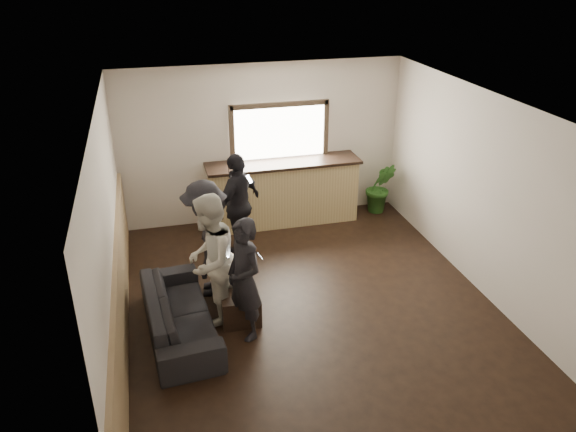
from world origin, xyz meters
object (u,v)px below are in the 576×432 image
object	(u,v)px
potted_plant	(380,187)
person_a	(244,280)
coffee_table	(238,298)
cup_a	(227,277)
person_b	(210,261)
person_c	(206,239)
sofa	(179,313)
cup_b	(245,286)
bar_counter	(283,188)
person_d	(239,205)

from	to	relation	value
potted_plant	person_a	distance (m)	4.38
coffee_table	cup_a	xyz separation A→B (m)	(-0.11, 0.19, 0.25)
potted_plant	person_b	world-z (taller)	person_b
person_a	person_c	world-z (taller)	person_c
person_a	person_c	bearing A→B (deg)	173.84
sofa	person_c	bearing A→B (deg)	-33.47
cup_a	person_c	size ratio (longest dim) A/B	0.08
coffee_table	cup_b	world-z (taller)	cup_b
bar_counter	coffee_table	size ratio (longest dim) A/B	2.99
person_a	cup_b	bearing A→B (deg)	148.33
cup_b	person_b	bearing A→B (deg)	177.48
coffee_table	person_b	bearing A→B (deg)	-166.01
potted_plant	person_a	xyz separation A→B (m)	(-3.12, -3.06, 0.32)
coffee_table	person_b	world-z (taller)	person_b
coffee_table	sofa	bearing A→B (deg)	-160.89
cup_b	person_a	size ratio (longest dim) A/B	0.07
cup_a	person_b	distance (m)	0.57
cup_b	person_b	size ratio (longest dim) A/B	0.06
bar_counter	cup_b	xyz separation A→B (m)	(-1.20, -2.70, -0.19)
person_a	sofa	bearing A→B (deg)	-129.14
bar_counter	potted_plant	distance (m)	1.86
potted_plant	person_c	size ratio (longest dim) A/B	0.57
person_c	person_a	bearing A→B (deg)	24.26
person_b	person_a	bearing A→B (deg)	67.24
person_a	person_d	bearing A→B (deg)	149.10
cup_a	person_d	size ratio (longest dim) A/B	0.08
person_a	bar_counter	bearing A→B (deg)	135.03
sofa	potted_plant	world-z (taller)	potted_plant
bar_counter	cup_a	world-z (taller)	bar_counter
potted_plant	person_a	bearing A→B (deg)	-135.52
coffee_table	person_d	size ratio (longest dim) A/B	0.53
coffee_table	cup_a	world-z (taller)	cup_a
potted_plant	person_c	bearing A→B (deg)	-150.58
bar_counter	person_b	bearing A→B (deg)	-121.39
bar_counter	person_c	bearing A→B (deg)	-128.77
person_b	person_c	distance (m)	0.69
potted_plant	person_d	world-z (taller)	person_d
person_c	person_b	bearing A→B (deg)	4.81
sofa	person_d	size ratio (longest dim) A/B	1.18
cup_b	person_c	world-z (taller)	person_c
person_b	sofa	bearing A→B (deg)	-40.34
sofa	cup_a	world-z (taller)	sofa
potted_plant	person_d	distance (m)	2.98
person_c	person_d	world-z (taller)	person_c
potted_plant	person_b	distance (m)	4.38
person_c	cup_b	bearing A→B (deg)	37.06
sofa	cup_a	bearing A→B (deg)	-60.57
cup_a	person_d	xyz separation A→B (m)	(0.44, 1.44, 0.39)
cup_a	cup_b	bearing A→B (deg)	-56.25
person_b	person_d	world-z (taller)	person_b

